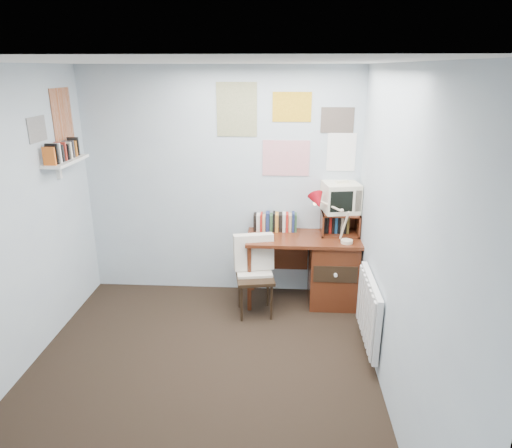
{
  "coord_description": "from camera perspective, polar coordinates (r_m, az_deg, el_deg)",
  "views": [
    {
      "loc": [
        0.67,
        -3.08,
        2.47
      ],
      "look_at": [
        0.43,
        0.92,
        1.09
      ],
      "focal_mm": 32.0,
      "sensor_mm": 36.0,
      "label": 1
    }
  ],
  "objects": [
    {
      "name": "ground",
      "position": [
        4.0,
        -7.36,
        -19.22
      ],
      "size": [
        3.5,
        3.5,
        0.0
      ],
      "primitive_type": "plane",
      "color": "black",
      "rests_on": "ground"
    },
    {
      "name": "desk_lamp",
      "position": [
        4.69,
        11.43,
        0.18
      ],
      "size": [
        0.34,
        0.3,
        0.44
      ],
      "primitive_type": "cube",
      "rotation": [
        0.0,
        0.0,
        -0.1
      ],
      "color": "#A90B18",
      "rests_on": "desk"
    },
    {
      "name": "desk_chair",
      "position": [
        4.73,
        -0.12,
        -6.81
      ],
      "size": [
        0.47,
        0.46,
        0.81
      ],
      "primitive_type": "cube",
      "rotation": [
        0.0,
        0.0,
        0.16
      ],
      "color": "black",
      "rests_on": "ground"
    },
    {
      "name": "desk",
      "position": [
        5.03,
        8.9,
        -5.43
      ],
      "size": [
        1.2,
        0.55,
        0.76
      ],
      "color": "#4F2212",
      "rests_on": "ground"
    },
    {
      "name": "ceiling",
      "position": [
        3.15,
        -9.37,
        19.4
      ],
      "size": [
        3.0,
        3.5,
        0.02
      ],
      "primitive_type": "cube",
      "color": "white",
      "rests_on": "back_wall"
    },
    {
      "name": "right_wall",
      "position": [
        3.41,
        17.29,
        -2.76
      ],
      "size": [
        0.02,
        3.5,
        2.5
      ],
      "primitive_type": "cube",
      "color": "silver",
      "rests_on": "ground"
    },
    {
      "name": "posters_left",
      "position": [
        4.73,
        -24.35,
        11.72
      ],
      "size": [
        0.01,
        0.7,
        0.6
      ],
      "primitive_type": "cube",
      "color": "white",
      "rests_on": "left_wall"
    },
    {
      "name": "back_wall",
      "position": [
        5.02,
        -4.34,
        4.95
      ],
      "size": [
        3.0,
        0.02,
        2.5
      ],
      "primitive_type": "cube",
      "color": "silver",
      "rests_on": "ground"
    },
    {
      "name": "wall_shelf",
      "position": [
        4.74,
        -22.71,
        7.27
      ],
      "size": [
        0.2,
        0.62,
        0.24
      ],
      "primitive_type": "cube",
      "color": "white",
      "rests_on": "left_wall"
    },
    {
      "name": "book_row",
      "position": [
        5.0,
        3.15,
        0.37
      ],
      "size": [
        0.6,
        0.14,
        0.22
      ],
      "primitive_type": "cube",
      "color": "#4F2212",
      "rests_on": "desk"
    },
    {
      "name": "tv_riser",
      "position": [
        4.97,
        10.43,
        0.13
      ],
      "size": [
        0.4,
        0.3,
        0.25
      ],
      "primitive_type": "cube",
      "color": "#4F2212",
      "rests_on": "desk"
    },
    {
      "name": "radiator",
      "position": [
        4.24,
        13.97,
        -10.46
      ],
      "size": [
        0.09,
        0.8,
        0.6
      ],
      "primitive_type": "cube",
      "color": "white",
      "rests_on": "right_wall"
    },
    {
      "name": "posters_back",
      "position": [
        4.86,
        3.85,
        11.69
      ],
      "size": [
        1.2,
        0.01,
        0.9
      ],
      "primitive_type": "cube",
      "color": "white",
      "rests_on": "back_wall"
    },
    {
      "name": "crt_tv",
      "position": [
        4.9,
        10.55,
        3.47
      ],
      "size": [
        0.41,
        0.39,
        0.34
      ],
      "primitive_type": "cube",
      "rotation": [
        0.0,
        0.0,
        0.19
      ],
      "color": "beige",
      "rests_on": "tv_riser"
    }
  ]
}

